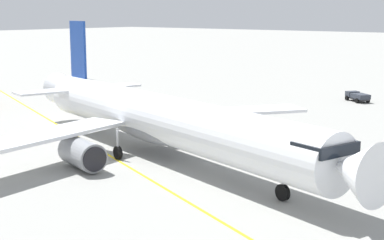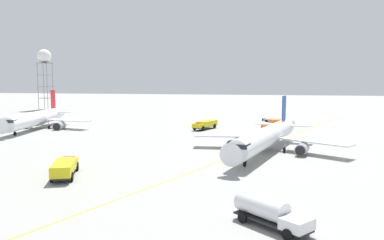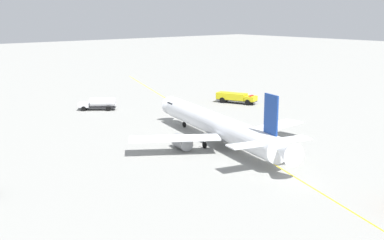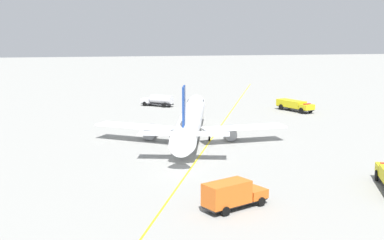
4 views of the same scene
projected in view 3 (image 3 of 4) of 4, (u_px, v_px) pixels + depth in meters
ground_plane at (247, 143)px, 86.41m from camera, size 600.00×600.00×0.00m
airliner_main at (219, 127)px, 85.29m from camera, size 32.18×41.83×10.97m
fuel_tanker_truck at (99, 103)px, 115.43m from camera, size 8.06×7.23×2.87m
fire_tender_truck_extra at (236, 97)px, 124.03m from camera, size 6.36×10.43×2.50m
taxiway_centreline at (230, 138)px, 90.29m from camera, size 68.67×172.30×0.01m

